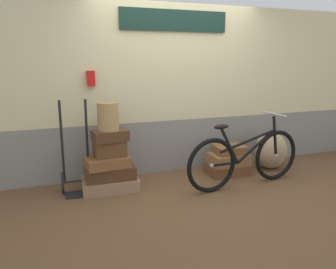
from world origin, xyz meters
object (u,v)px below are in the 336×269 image
at_px(suitcase_6, 228,159).
at_px(suitcase_7, 229,149).
at_px(suitcase_5, 226,169).
at_px(luggage_trolley, 77,172).
at_px(suitcase_3, 110,148).
at_px(wicker_basket, 108,116).
at_px(suitcase_0, 110,184).
at_px(suitcase_4, 110,136).
at_px(bicycle, 245,159).
at_px(suitcase_1, 110,172).
at_px(suitcase_2, 107,162).
at_px(burlap_sack, 271,150).

height_order(suitcase_6, suitcase_7, suitcase_7).
height_order(suitcase_5, luggage_trolley, luggage_trolley).
xyz_separation_m(suitcase_3, suitcase_6, (1.75, 0.00, -0.33)).
relative_size(suitcase_6, wicker_basket, 1.56).
distance_m(suitcase_7, wicker_basket, 1.88).
relative_size(suitcase_3, suitcase_5, 0.69).
distance_m(suitcase_0, luggage_trolley, 0.46).
height_order(suitcase_0, suitcase_3, suitcase_3).
xyz_separation_m(suitcase_6, suitcase_7, (0.02, 0.02, 0.14)).
bearing_deg(suitcase_4, suitcase_6, -6.18).
distance_m(suitcase_4, wicker_basket, 0.25).
bearing_deg(luggage_trolley, suitcase_6, -1.19).
distance_m(suitcase_4, suitcase_7, 1.80).
relative_size(luggage_trolley, bicycle, 0.68).
bearing_deg(suitcase_3, bicycle, -19.67).
distance_m(suitcase_0, suitcase_1, 0.16).
bearing_deg(suitcase_6, suitcase_2, -179.61).
distance_m(suitcase_2, bicycle, 1.83).
relative_size(suitcase_0, suitcase_2, 1.31).
relative_size(suitcase_7, wicker_basket, 1.25).
height_order(suitcase_5, burlap_sack, burlap_sack).
xyz_separation_m(suitcase_6, bicycle, (-0.03, -0.49, 0.14)).
relative_size(suitcase_0, suitcase_7, 1.62).
bearing_deg(wicker_basket, suitcase_7, 0.62).
height_order(suitcase_3, burlap_sack, suitcase_3).
height_order(suitcase_2, burlap_sack, burlap_sack).
relative_size(suitcase_2, suitcase_7, 1.23).
relative_size(suitcase_1, luggage_trolley, 0.53).
xyz_separation_m(suitcase_4, bicycle, (1.71, -0.47, -0.35)).
height_order(suitcase_6, burlap_sack, burlap_sack).
height_order(wicker_basket, luggage_trolley, luggage_trolley).
bearing_deg(wicker_basket, suitcase_6, 0.09).
bearing_deg(wicker_basket, suitcase_1, -130.18).
bearing_deg(luggage_trolley, bicycle, -13.92).
distance_m(suitcase_3, suitcase_4, 0.17).
relative_size(suitcase_1, suitcase_7, 1.44).
xyz_separation_m(suitcase_3, suitcase_7, (1.77, 0.02, -0.19)).
height_order(suitcase_0, suitcase_2, suitcase_2).
xyz_separation_m(suitcase_0, wicker_basket, (0.01, 0.00, 0.90)).
bearing_deg(suitcase_3, suitcase_1, -153.68).
relative_size(suitcase_5, luggage_trolley, 0.47).
height_order(suitcase_6, luggage_trolley, luggage_trolley).
distance_m(wicker_basket, luggage_trolley, 0.81).
bearing_deg(suitcase_7, suitcase_5, -175.94).
relative_size(suitcase_0, luggage_trolley, 0.59).
xyz_separation_m(suitcase_1, suitcase_3, (0.01, 0.01, 0.32)).
bearing_deg(suitcase_3, luggage_trolley, 169.86).
xyz_separation_m(suitcase_2, burlap_sack, (2.56, 0.04, -0.11)).
distance_m(suitcase_0, burlap_sack, 2.54).
height_order(suitcase_0, wicker_basket, wicker_basket).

